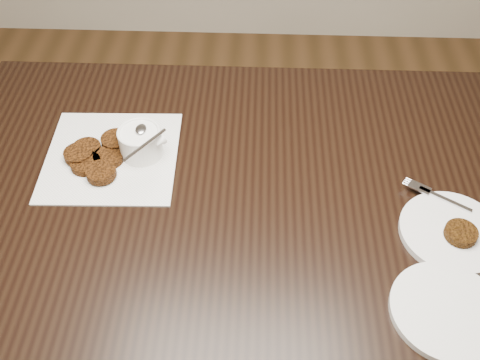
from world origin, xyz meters
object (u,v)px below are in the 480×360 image
at_px(table, 250,282).
at_px(plate_with_patty, 452,230).
at_px(napkin, 112,156).
at_px(plate_empty, 447,311).
at_px(sauce_ramekin, 139,131).

distance_m(table, plate_with_patty, 0.58).
relative_size(napkin, plate_empty, 1.45).
height_order(napkin, plate_empty, plate_empty).
distance_m(table, plate_empty, 0.60).
bearing_deg(plate_with_patty, napkin, 165.12).
xyz_separation_m(table, plate_empty, (0.37, -0.29, 0.38)).
xyz_separation_m(sauce_ramekin, plate_with_patty, (0.68, -0.21, -0.06)).
xyz_separation_m(sauce_ramekin, plate_empty, (0.63, -0.40, -0.07)).
bearing_deg(napkin, plate_with_patty, -14.88).
xyz_separation_m(table, plate_with_patty, (0.41, -0.11, 0.39)).
relative_size(table, sauce_ramekin, 10.61).
height_order(table, napkin, napkin).
bearing_deg(sauce_ramekin, plate_empty, -32.21).
bearing_deg(napkin, plate_empty, -28.71).
relative_size(sauce_ramekin, plate_with_patty, 0.64).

